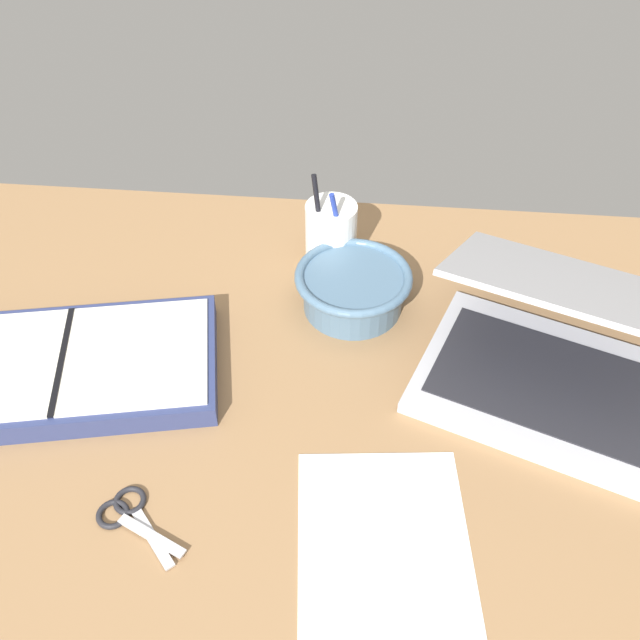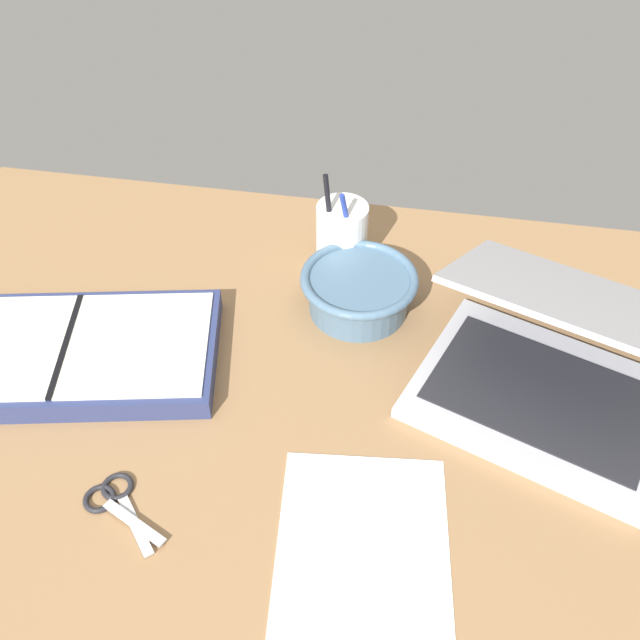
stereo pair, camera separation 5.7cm
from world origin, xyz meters
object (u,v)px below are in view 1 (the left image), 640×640
Objects in this scene: bowl at (353,288)px; pen_cup at (331,235)px; laptop at (553,350)px; scissors at (128,514)px; planner at (65,368)px.

pen_cup is at bearing 112.04° from bowl.
scissors is (-51.03, -26.41, -4.88)cm from laptop.
planner is 3.84× the size of scissors.
bowl is 1.05× the size of pen_cup.
bowl is at bearing 13.21° from planner.
scissors is at bearing -111.97° from pen_cup.
laptop reaches higher than bowl.
planner reaches higher than scissors.
pen_cup reaches higher than scissors.
laptop reaches higher than scissors.
pen_cup is at bearing 165.55° from laptop.
laptop reaches higher than pen_cup.
pen_cup is (-4.19, 10.35, 1.79)cm from bowl.
laptop is 65.91cm from planner.
planner is at bearing 162.29° from scissors.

